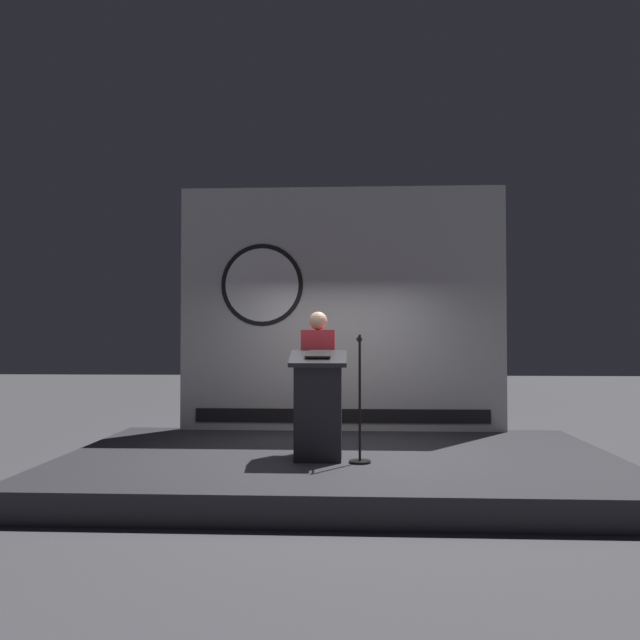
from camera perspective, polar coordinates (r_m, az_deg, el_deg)
ground_plane at (r=7.67m, az=1.75°, el=-14.11°), size 40.00×40.00×0.00m
stage_platform at (r=7.64m, az=1.75°, el=-13.02°), size 6.40×4.00×0.30m
banner_display at (r=9.35m, az=1.77°, el=1.01°), size 4.78×0.12×3.58m
podium at (r=7.16m, az=-0.16°, el=-7.79°), size 0.64×0.50×1.22m
speaker_person at (r=7.61m, az=-0.17°, el=-5.42°), size 0.40×0.26×1.67m
microphone_stand at (r=7.06m, az=3.59°, el=-8.77°), size 0.24×0.49×1.40m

